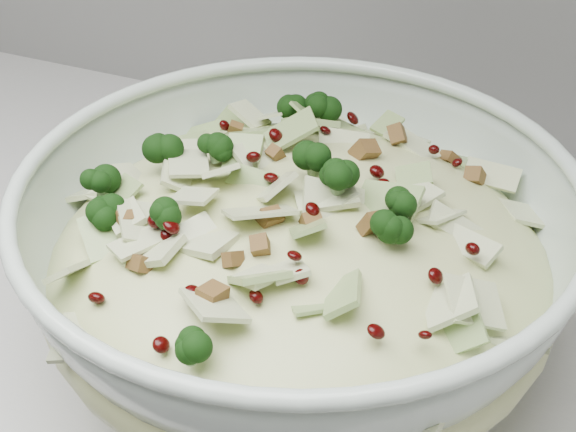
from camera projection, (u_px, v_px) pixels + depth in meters
name	position (u px, v px, depth m)	size (l,w,h in m)	color
mixing_bowl	(299.00, 265.00, 0.60)	(0.54, 0.54, 0.16)	#B6C9BB
salad	(299.00, 237.00, 0.59)	(0.53, 0.53, 0.16)	#C0C888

